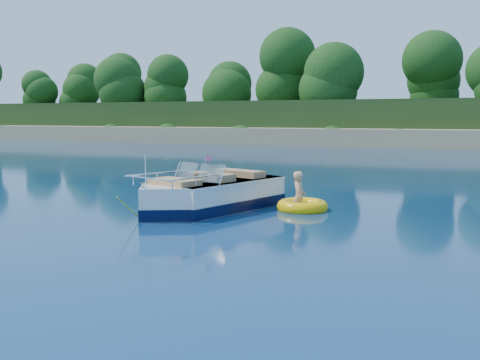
% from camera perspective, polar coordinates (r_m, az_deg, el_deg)
% --- Properties ---
extents(ground, '(160.00, 160.00, 0.00)m').
position_cam_1_polar(ground, '(10.90, -4.24, -6.62)').
color(ground, '#091C44').
rests_on(ground, ground).
extents(shoreline, '(170.00, 59.00, 6.00)m').
position_cam_1_polar(shoreline, '(73.33, 19.76, 5.19)').
color(shoreline, '#987A58').
rests_on(shoreline, ground).
extents(treeline, '(150.00, 7.12, 8.19)m').
position_cam_1_polar(treeline, '(50.71, 18.23, 9.88)').
color(treeline, '#301F10').
rests_on(treeline, ground).
extents(motorboat, '(2.98, 5.36, 1.84)m').
position_cam_1_polar(motorboat, '(14.50, -3.52, -1.81)').
color(motorboat, white).
rests_on(motorboat, ground).
extents(tow_tube, '(1.44, 1.44, 0.37)m').
position_cam_1_polar(tow_tube, '(14.62, 6.66, -2.82)').
color(tow_tube, '#FFBD06').
rests_on(tow_tube, ground).
extents(boy, '(0.62, 0.85, 1.52)m').
position_cam_1_polar(boy, '(14.65, 6.26, -3.17)').
color(boy, tan).
rests_on(boy, ground).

